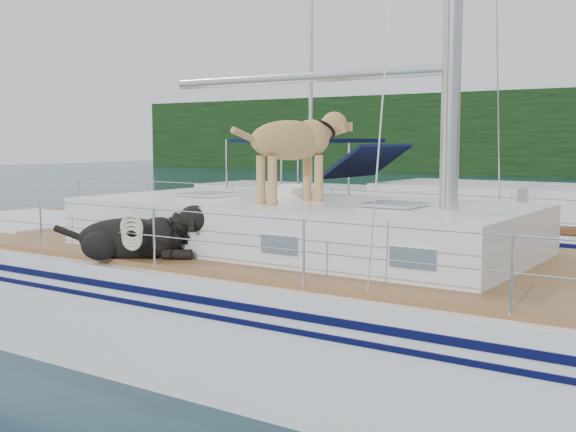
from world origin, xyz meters
The scene contains 4 objects.
ground centered at (0.00, 0.00, 0.00)m, with size 120.00×120.00×0.00m, color black.
main_sailboat centered at (0.10, -0.01, 0.68)m, with size 12.00×4.05×14.01m.
neighbor_sailboat centered at (0.47, 5.85, 0.63)m, with size 11.00×3.50×13.30m.
bg_boat_west centered at (-8.00, 14.00, 0.45)m, with size 8.00×3.00×11.65m.
Camera 1 is at (5.37, -6.92, 2.51)m, focal length 45.00 mm.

